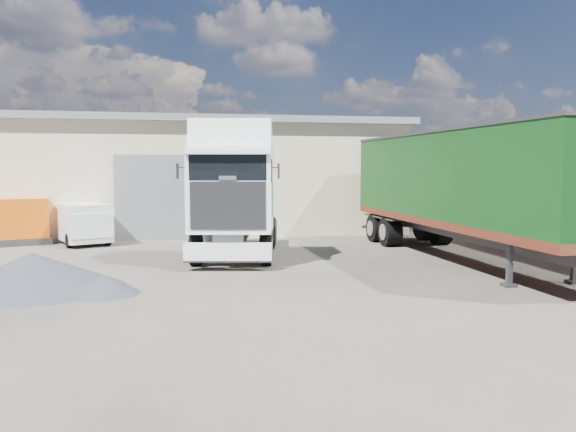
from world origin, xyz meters
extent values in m
plane|color=#282620|center=(0.00, 0.00, 0.00)|extent=(120.00, 120.00, 0.00)
cube|color=beige|center=(-6.00, 16.00, 2.50)|extent=(30.00, 12.00, 5.00)
cube|color=#5D6062|center=(-6.00, 16.00, 5.15)|extent=(30.60, 12.60, 0.30)
cube|color=#5D6062|center=(-2.00, 9.98, 1.80)|extent=(4.00, 0.08, 3.60)
cube|color=#5D6062|center=(-6.00, 16.00, 5.35)|extent=(30.60, 0.40, 0.15)
cube|color=maroon|center=(11.50, 6.00, 1.25)|extent=(0.35, 26.00, 2.50)
cylinder|color=black|center=(0.23, 3.28, 0.54)|extent=(2.67, 1.53, 1.08)
cylinder|color=black|center=(0.90, 6.78, 0.54)|extent=(2.72, 1.54, 1.08)
cylinder|color=black|center=(1.17, 8.19, 0.54)|extent=(2.72, 1.54, 1.08)
cube|color=#2D2D30|center=(0.69, 5.68, 0.92)|extent=(2.16, 6.79, 0.31)
cube|color=silver|center=(0.05, 2.32, 0.56)|extent=(2.60, 0.74, 0.56)
cube|color=silver|center=(0.30, 3.63, 2.32)|extent=(2.95, 2.78, 2.50)
cube|color=black|center=(0.08, 2.47, 1.94)|extent=(2.22, 0.48, 1.43)
cube|color=black|center=(0.08, 2.49, 3.06)|extent=(2.27, 0.48, 0.77)
cube|color=silver|center=(0.34, 3.83, 3.93)|extent=(2.86, 2.42, 1.25)
cube|color=#0C543B|center=(-0.89, 4.27, 2.04)|extent=(0.16, 0.75, 1.12)
cube|color=#0C543B|center=(1.63, 3.79, 2.04)|extent=(0.16, 0.75, 1.12)
cylinder|color=#2D2D30|center=(0.94, 6.99, 1.13)|extent=(1.31, 1.31, 0.12)
cube|color=#2D2D30|center=(6.99, -1.19, 0.58)|extent=(0.33, 0.33, 1.17)
cube|color=#2D2D30|center=(8.90, -1.15, 0.58)|extent=(0.33, 0.33, 1.17)
cylinder|color=black|center=(7.74, 7.14, 0.56)|extent=(2.73, 1.19, 1.12)
cube|color=#2D2D30|center=(7.84, 2.85, 0.95)|extent=(1.16, 12.73, 0.37)
cube|color=#5B2515|center=(7.84, 2.85, 1.30)|extent=(2.96, 12.77, 0.25)
cube|color=black|center=(7.84, 2.85, 2.81)|extent=(2.96, 12.77, 2.75)
cube|color=#2D2D30|center=(7.84, 2.85, 4.21)|extent=(3.02, 12.84, 0.08)
cylinder|color=black|center=(-4.83, 8.53, 0.28)|extent=(1.74, 1.15, 0.57)
cylinder|color=black|center=(-5.88, 11.07, 0.28)|extent=(1.74, 1.15, 0.57)
cube|color=silver|center=(-5.35, 9.80, 0.90)|extent=(3.01, 4.26, 1.46)
cube|color=silver|center=(-4.73, 8.30, 0.86)|extent=(1.76, 1.32, 0.94)
cube|color=black|center=(-4.80, 8.45, 1.33)|extent=(1.41, 0.64, 0.51)
cube|color=#2D2D30|center=(-8.00, 9.80, 0.14)|extent=(3.34, 2.59, 0.28)
cube|color=#E25E0D|center=(-8.00, 9.80, 0.92)|extent=(3.11, 2.36, 1.84)
cone|color=#21232C|center=(-4.97, 0.65, 0.48)|extent=(5.08, 5.08, 0.95)
cone|color=#21232C|center=(-3.15, -0.10, 0.24)|extent=(1.91, 1.91, 0.48)
camera|label=1|loc=(-1.27, -14.12, 3.08)|focal=35.00mm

